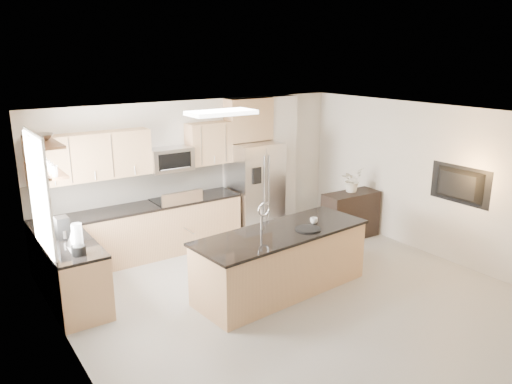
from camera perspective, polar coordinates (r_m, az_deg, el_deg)
floor at (r=7.19m, az=5.88°, el=-12.77°), size 6.50×6.50×0.00m
ceiling at (r=6.38m, az=6.53°, el=8.23°), size 6.00×6.50×0.02m
wall_back at (r=9.29m, az=-6.85°, el=2.39°), size 6.00×0.02×2.60m
wall_left at (r=5.37m, az=-19.41°, el=-8.50°), size 0.02×6.50×2.60m
wall_right at (r=8.85m, az=21.20°, el=0.76°), size 0.02×6.50×2.60m
back_counter at (r=8.77m, az=-12.83°, el=-4.36°), size 3.55×0.66×1.44m
left_counter at (r=7.42m, az=-20.21°, el=-8.83°), size 0.66×1.50×0.92m
range at (r=8.98m, az=-9.10°, el=-3.66°), size 0.76×0.64×1.14m
upper_cabinets at (r=8.53m, az=-14.25°, el=4.43°), size 3.50×0.33×0.75m
microwave at (r=8.79m, az=-9.78°, el=3.71°), size 0.76×0.40×0.40m
refrigerator at (r=9.60m, az=-0.12°, el=0.42°), size 0.92×0.78×1.78m
partition_column at (r=10.11m, az=2.74°, el=3.58°), size 0.60×0.30×2.60m
window at (r=6.98m, az=-23.52°, el=-0.33°), size 0.04×1.15×1.65m
shelf_lower at (r=7.03m, az=-22.93°, el=2.37°), size 0.30×1.20×0.04m
shelf_upper at (r=6.96m, az=-23.25°, el=5.34°), size 0.30×1.20×0.04m
ceiling_fixture at (r=7.46m, az=-3.98°, el=9.04°), size 1.00×0.50×0.06m
island at (r=7.39m, az=2.92°, el=-7.87°), size 2.77×1.20×1.36m
credenza at (r=9.64m, az=10.74°, el=-2.60°), size 1.12×0.50×0.88m
cup at (r=7.55m, az=6.63°, el=-3.27°), size 0.15×0.15×0.09m
platter at (r=7.30m, az=5.97°, el=-4.22°), size 0.42×0.42×0.02m
blender at (r=6.75m, az=-19.69°, el=-5.35°), size 0.18×0.18×0.42m
kettle at (r=7.13m, az=-20.07°, el=-4.73°), size 0.23×0.23×0.29m
coffee_maker at (r=7.41m, az=-21.25°, el=-3.90°), size 0.17×0.21×0.31m
bowl at (r=6.97m, az=-23.36°, el=5.91°), size 0.47×0.47×0.10m
flower_vase at (r=9.51m, az=10.94°, el=2.03°), size 0.72×0.66×0.68m
television at (r=8.66m, az=21.96°, el=0.71°), size 0.14×1.08×0.62m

